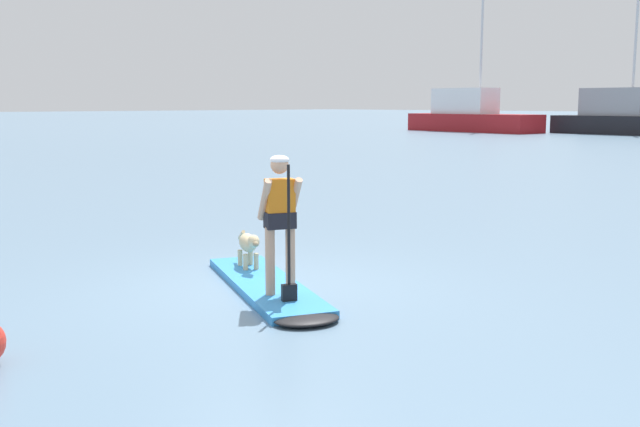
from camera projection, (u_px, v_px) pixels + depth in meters
ground_plane at (266, 289)px, 9.74m from camera, size 400.00×400.00×0.00m
paddleboard at (270, 289)px, 9.52m from camera, size 3.58×2.15×0.10m
person_paddler at (280, 215)px, 8.94m from camera, size 0.68×0.60×1.71m
dog at (249, 244)px, 10.46m from camera, size 0.93×0.47×0.53m
moored_boat_far_starboard at (470, 115)px, 63.18m from camera, size 12.41×4.52×12.50m
moored_boat_starboard at (621, 117)px, 57.32m from camera, size 10.98×3.00×10.15m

